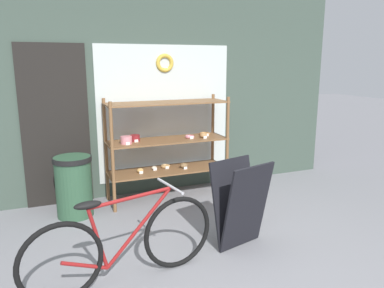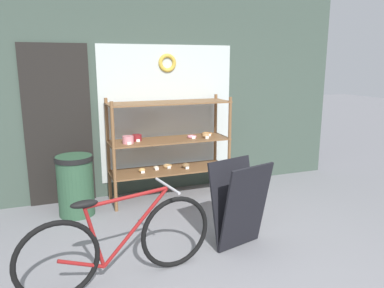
{
  "view_description": "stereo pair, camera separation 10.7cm",
  "coord_description": "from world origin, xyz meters",
  "px_view_note": "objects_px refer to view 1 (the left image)",
  "views": [
    {
      "loc": [
        -1.49,
        -2.5,
        1.87
      ],
      "look_at": [
        0.06,
        1.22,
        0.98
      ],
      "focal_mm": 35.0,
      "sensor_mm": 36.0,
      "label": 1
    },
    {
      "loc": [
        -1.39,
        -2.54,
        1.87
      ],
      "look_at": [
        0.06,
        1.22,
        0.98
      ],
      "focal_mm": 35.0,
      "sensor_mm": 36.0,
      "label": 2
    }
  ],
  "objects_px": {
    "bicycle": "(123,244)",
    "sandwich_board": "(240,204)",
    "display_case": "(167,141)",
    "trash_bin": "(74,184)"
  },
  "relations": [
    {
      "from": "bicycle",
      "to": "trash_bin",
      "type": "xyz_separation_m",
      "value": [
        -0.24,
        1.67,
        0.04
      ]
    },
    {
      "from": "trash_bin",
      "to": "sandwich_board",
      "type": "bearing_deg",
      "value": -44.25
    },
    {
      "from": "bicycle",
      "to": "sandwich_board",
      "type": "distance_m",
      "value": 1.27
    },
    {
      "from": "bicycle",
      "to": "trash_bin",
      "type": "bearing_deg",
      "value": 89.73
    },
    {
      "from": "bicycle",
      "to": "trash_bin",
      "type": "relative_size",
      "value": 2.27
    },
    {
      "from": "display_case",
      "to": "sandwich_board",
      "type": "relative_size",
      "value": 1.84
    },
    {
      "from": "trash_bin",
      "to": "bicycle",
      "type": "bearing_deg",
      "value": -81.69
    },
    {
      "from": "bicycle",
      "to": "display_case",
      "type": "bearing_deg",
      "value": 52.52
    },
    {
      "from": "bicycle",
      "to": "sandwich_board",
      "type": "relative_size",
      "value": 1.92
    },
    {
      "from": "sandwich_board",
      "to": "display_case",
      "type": "bearing_deg",
      "value": 83.43
    }
  ]
}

